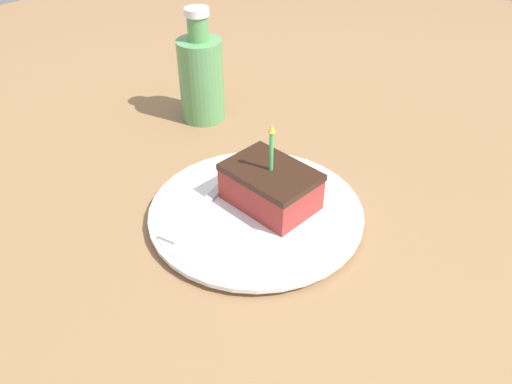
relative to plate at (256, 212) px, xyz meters
name	(u,v)px	position (x,y,z in m)	size (l,w,h in m)	color
ground_plane	(274,225)	(-0.02, 0.01, -0.03)	(2.40, 2.40, 0.04)	olive
plate	(256,212)	(0.00, 0.00, 0.00)	(0.29, 0.29, 0.02)	silver
cake_slice	(272,185)	(-0.02, 0.01, 0.03)	(0.08, 0.12, 0.12)	#99332D
fork	(202,206)	(0.05, -0.05, 0.01)	(0.18, 0.07, 0.00)	#B2B2B7
bottle	(201,77)	(-0.13, -0.26, 0.07)	(0.08, 0.08, 0.19)	#599959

